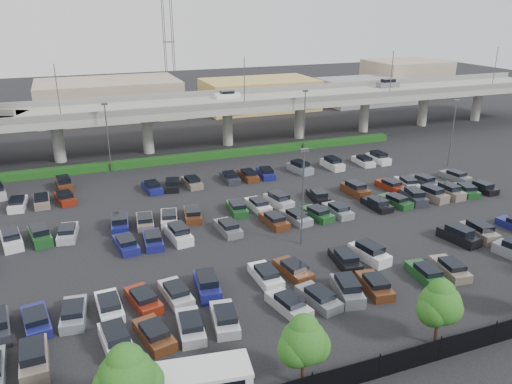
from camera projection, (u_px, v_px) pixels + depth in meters
The scene contains 10 objects.
ground at pixel (272, 215), 59.26m from camera, with size 280.00×280.00×0.00m, color black.
overpass at pixel (198, 108), 84.67m from camera, with size 150.00×13.00×15.80m.
hedge at pixel (212, 155), 80.88m from camera, with size 66.00×1.60×1.10m, color #184012.
fence at pixel (427, 353), 34.48m from camera, with size 70.00×0.10×2.00m.
tree_row at pixel (427, 307), 35.10m from camera, with size 65.07×3.66×5.94m.
shuttle_bus at pixel (192, 384), 31.13m from camera, with size 7.74×3.57×2.39m.
parked_cars at pixel (276, 226), 54.88m from camera, with size 63.19×41.69×1.67m.
light_poles at pixel (232, 164), 57.41m from camera, with size 66.90×48.38×10.30m.
distant_buildings at pixel (218, 95), 116.05m from camera, with size 138.00×24.00×9.00m.
comm_tower at pixel (168, 39), 119.67m from camera, with size 2.40×2.40×30.00m.
Camera 1 is at (-21.32, -50.14, 23.54)m, focal length 35.00 mm.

